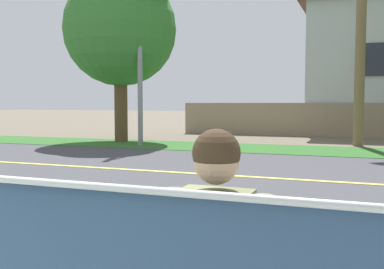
{
  "coord_description": "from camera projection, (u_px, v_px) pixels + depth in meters",
  "views": [
    {
      "loc": [
        2.2,
        -1.53,
        1.37
      ],
      "look_at": [
        0.31,
        3.39,
        1.0
      ],
      "focal_mm": 41.62,
      "sensor_mm": 36.0,
      "label": 1
    }
  ],
  "objects": [
    {
      "name": "street_asphalt",
      "position": [
        236.0,
        176.0,
        8.36
      ],
      "size": [
        52.0,
        8.0,
        0.01
      ],
      "primitive_type": "cube",
      "color": "#424247",
      "rests_on": "ground_plane"
    },
    {
      "name": "far_verge_grass",
      "position": [
        282.0,
        149.0,
        13.25
      ],
      "size": [
        48.0,
        2.8,
        0.02
      ],
      "primitive_type": "cube",
      "color": "#2D6026",
      "rests_on": "ground_plane"
    },
    {
      "name": "shade_tree_far_left",
      "position": [
        122.0,
        21.0,
        15.57
      ],
      "size": [
        3.99,
        3.99,
        6.58
      ],
      "color": "brown",
      "rests_on": "ground_plane"
    },
    {
      "name": "ground_plane",
      "position": [
        254.0,
        166.0,
        9.76
      ],
      "size": [
        140.0,
        140.0,
        0.0
      ],
      "primitive_type": "plane",
      "color": "#665B4C"
    },
    {
      "name": "streetlamp",
      "position": [
        142.0,
        15.0,
        14.38
      ],
      "size": [
        0.24,
        2.1,
        7.42
      ],
      "color": "gray",
      "rests_on": "ground_plane"
    },
    {
      "name": "curb_edge",
      "position": [
        126.0,
        234.0,
        4.49
      ],
      "size": [
        44.0,
        0.3,
        0.11
      ],
      "primitive_type": "cube",
      "color": "#ADA89E",
      "rests_on": "ground_plane"
    },
    {
      "name": "road_centre_line",
      "position": [
        236.0,
        176.0,
        8.36
      ],
      "size": [
        48.0,
        0.14,
        0.01
      ],
      "primitive_type": "cube",
      "color": "#E0CC4C",
      "rests_on": "ground_plane"
    },
    {
      "name": "seated_person_olive",
      "position": [
        222.0,
        247.0,
        2.15
      ],
      "size": [
        0.52,
        0.68,
        1.25
      ],
      "color": "#47382D",
      "rests_on": "ground_plane"
    },
    {
      "name": "garden_wall",
      "position": [
        333.0,
        120.0,
        18.3
      ],
      "size": [
        13.0,
        0.36,
        1.4
      ],
      "primitive_type": "cube",
      "color": "gray",
      "rests_on": "ground_plane"
    }
  ]
}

